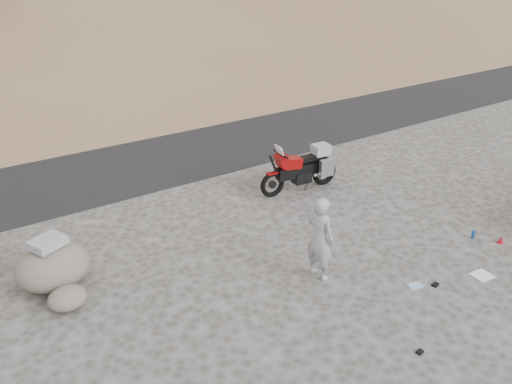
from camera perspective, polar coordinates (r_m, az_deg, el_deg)
ground at (r=10.74m, az=10.04°, el=-8.28°), size 140.00×140.00×0.00m
road at (r=17.57m, az=-10.39°, el=5.60°), size 120.00×7.00×0.05m
motorcycle at (r=13.63m, az=5.41°, el=2.68°), size 2.43×0.82×1.45m
man at (r=10.37m, az=7.07°, el=-9.45°), size 0.51×0.70×1.76m
boulder at (r=10.51m, az=-22.23°, el=-7.79°), size 1.62×1.46×1.09m
small_rock at (r=9.98m, az=-20.75°, el=-11.27°), size 0.87×0.83×0.42m
gear_white_cloth at (r=11.27m, az=24.43°, el=-8.67°), size 0.43×0.39×0.01m
gear_bottle at (r=12.50m, az=23.58°, el=-4.47°), size 0.08×0.08×0.20m
gear_funnel at (r=12.57m, az=26.19°, el=-4.92°), size 0.16×0.16×0.17m
gear_glove_a at (r=10.62m, az=19.81°, el=-9.93°), size 0.16×0.13×0.04m
gear_glove_b at (r=9.02m, az=18.21°, el=-16.96°), size 0.13×0.10×0.04m
gear_blue_cloth at (r=10.49m, az=17.74°, el=-10.16°), size 0.33×0.28×0.01m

